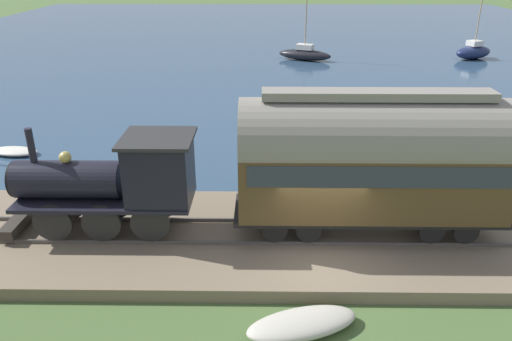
% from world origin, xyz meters
% --- Properties ---
extents(ground_plane, '(200.00, 200.00, 0.00)m').
position_xyz_m(ground_plane, '(0.00, 0.00, 0.00)').
color(ground_plane, '#476033').
extents(harbor_water, '(80.00, 80.00, 0.01)m').
position_xyz_m(harbor_water, '(44.66, 0.00, 0.00)').
color(harbor_water, '#2D4760').
rests_on(harbor_water, ground).
extents(rail_embankment, '(5.94, 56.00, 0.52)m').
position_xyz_m(rail_embankment, '(1.39, 0.00, 0.20)').
color(rail_embankment, '#756651').
rests_on(rail_embankment, ground).
extents(steam_locomotive, '(2.01, 5.89, 3.30)m').
position_xyz_m(steam_locomotive, '(1.39, 6.03, 2.26)').
color(steam_locomotive, black).
rests_on(steam_locomotive, rail_embankment).
extents(passenger_coach, '(2.32, 8.11, 4.46)m').
position_xyz_m(passenger_coach, '(1.39, -1.53, 2.97)').
color(passenger_coach, black).
rests_on(passenger_coach, rail_embankment).
extents(sailboat_black, '(3.16, 4.88, 7.78)m').
position_xyz_m(sailboat_black, '(31.42, -1.94, 0.56)').
color(sailboat_black, black).
rests_on(sailboat_black, harbor_water).
extents(sailboat_navy, '(2.95, 3.93, 8.30)m').
position_xyz_m(sailboat_navy, '(32.17, -16.74, 0.67)').
color(sailboat_navy, '#192347').
rests_on(sailboat_navy, harbor_water).
extents(rowboat_far_out, '(1.24, 2.03, 0.54)m').
position_xyz_m(rowboat_far_out, '(13.33, -1.70, 0.28)').
color(rowboat_far_out, '#B7B2A3').
rests_on(rowboat_far_out, harbor_water).
extents(rowboat_off_pier, '(2.31, 2.24, 0.48)m').
position_xyz_m(rowboat_off_pier, '(6.87, -7.59, 0.25)').
color(rowboat_off_pier, '#B7B2A3').
rests_on(rowboat_off_pier, harbor_water).
extents(rowboat_near_shore, '(1.35, 2.36, 0.30)m').
position_xyz_m(rowboat_near_shore, '(8.94, 13.08, 0.16)').
color(rowboat_near_shore, beige).
rests_on(rowboat_near_shore, harbor_water).
extents(beached_dinghy, '(1.88, 3.00, 0.44)m').
position_xyz_m(beached_dinghy, '(-2.60, 0.70, 0.22)').
color(beached_dinghy, '#B7B2A3').
rests_on(beached_dinghy, ground).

